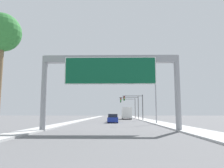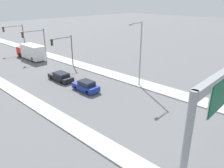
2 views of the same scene
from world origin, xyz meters
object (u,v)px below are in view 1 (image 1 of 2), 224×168
Objects in this scene: traffic_light_far_intersection at (130,105)px; street_lamp_right at (154,88)px; sign_gantry at (110,73)px; palm_tree_foreground at (1,36)px; traffic_light_near_intersection at (136,103)px; car_mid_right at (113,118)px; truck_box_primary at (127,113)px; car_near_left at (113,119)px; traffic_light_mid_block at (132,104)px.

traffic_light_far_intersection is 0.68× the size of street_lamp_right.
sign_gantry is 9.78m from palm_tree_foreground.
traffic_light_near_intersection is (5.20, 30.12, -1.52)m from sign_gantry.
traffic_light_far_intersection reaches higher than traffic_light_near_intersection.
street_lamp_right reaches higher than traffic_light_near_intersection.
car_mid_right is at bearing -132.45° from traffic_light_near_intersection.
car_near_left is at bearing -98.86° from truck_box_primary.
sign_gantry reaches higher than traffic_light_far_intersection.
traffic_light_mid_block is at bearing -18.28° from truck_box_primary.
sign_gantry is 18.82m from car_near_left.
traffic_light_mid_block is 10.00m from traffic_light_far_intersection.
street_lamp_right is at bearing -87.80° from traffic_light_far_intersection.
traffic_light_near_intersection is at bearing 80.20° from sign_gantry.
car_near_left is at bearing 90.00° from sign_gantry.
street_lamp_right is at bearing -34.10° from car_near_left.
street_lamp_right is (14.54, 19.06, -1.81)m from palm_tree_foreground.
sign_gantry is at bearing -99.80° from traffic_light_near_intersection.
truck_box_primary is 3.13m from traffic_light_mid_block.
street_lamp_right is (6.53, -4.42, 4.88)m from car_near_left.
truck_box_primary is at bearing 81.14° from car_near_left.
traffic_light_far_intersection is (5.13, 50.12, -1.17)m from sign_gantry.
traffic_light_mid_block is 47.36m from palm_tree_foreground.
traffic_light_far_intersection is at bearing 84.16° from sign_gantry.
truck_box_primary is at bearing -99.74° from traffic_light_far_intersection.
car_near_left is 0.44× the size of street_lamp_right.
traffic_light_mid_block is 0.69× the size of palm_tree_foreground.
truck_box_primary is 1.48× the size of traffic_light_near_intersection.
traffic_light_far_intersection reaches higher than traffic_light_mid_block.
car_near_left is at bearing -99.12° from traffic_light_far_intersection.
palm_tree_foreground is at bearing -105.07° from car_mid_right.
car_mid_right is 13.45m from street_lamp_right.
truck_box_primary is 1.40× the size of traffic_light_mid_block.
car_near_left is 9.27m from street_lamp_right.
traffic_light_near_intersection reaches higher than truck_box_primary.
truck_box_primary reaches higher than car_near_left.
traffic_light_far_intersection is (5.13, 25.69, 3.77)m from car_mid_right.
car_mid_right is 0.54× the size of truck_box_primary.
sign_gantry is at bearing -97.15° from traffic_light_mid_block.
palm_tree_foreground is at bearing -108.83° from car_near_left.
palm_tree_foreground is (-13.04, -45.42, 3.08)m from traffic_light_mid_block.
traffic_light_near_intersection is at bearing 66.45° from car_near_left.
traffic_light_near_intersection is at bearing -89.01° from traffic_light_mid_block.
traffic_light_far_intersection is at bearing 76.66° from palm_tree_foreground.
palm_tree_foreground is at bearing -103.34° from traffic_light_far_intersection.
palm_tree_foreground is 0.96× the size of street_lamp_right.
sign_gantry is at bearing -95.84° from traffic_light_far_intersection.
car_mid_right is 26.46m from traffic_light_far_intersection.
truck_box_primary is at bearing 99.21° from traffic_light_near_intersection.
car_mid_right is at bearing -101.29° from traffic_light_far_intersection.
palm_tree_foreground reaches higher than traffic_light_mid_block.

